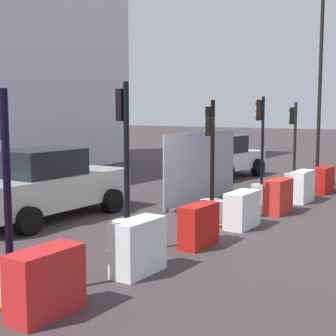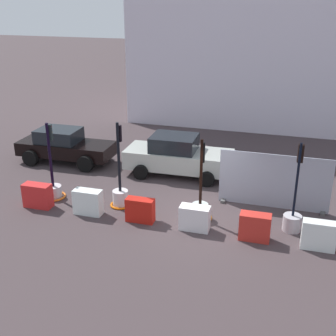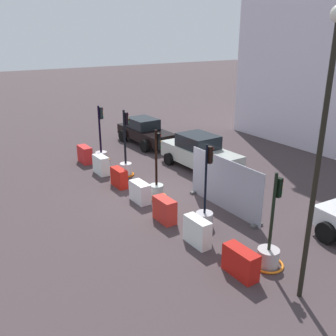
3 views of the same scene
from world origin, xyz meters
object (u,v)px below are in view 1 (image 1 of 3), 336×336
object	(u,v)px
traffic_light_0	(10,267)
construction_barrier_2	(199,226)
traffic_light_1	(127,224)
construction_barrier_3	(242,210)
traffic_light_4	(294,177)
construction_barrier_5	(303,186)
car_silver_hatchback	(45,185)
street_lamp_post	(321,59)
construction_barrier_1	(138,247)
traffic_light_3	(261,183)
traffic_light_2	(212,204)
construction_barrier_4	(278,196)
construction_barrier_6	(323,180)
construction_barrier_0	(46,283)
car_white_van	(222,157)

from	to	relation	value
traffic_light_0	construction_barrier_2	world-z (taller)	traffic_light_0
traffic_light_1	construction_barrier_3	size ratio (longest dim) A/B	3.19
traffic_light_4	construction_barrier_5	bearing A→B (deg)	-153.92
traffic_light_0	car_silver_hatchback	bearing A→B (deg)	42.58
traffic_light_1	street_lamp_post	bearing A→B (deg)	-1.62
construction_barrier_1	traffic_light_4	bearing A→B (deg)	5.57
traffic_light_0	traffic_light_1	distance (m)	2.72
traffic_light_4	car_silver_hatchback	world-z (taller)	traffic_light_4
construction_barrier_2	traffic_light_3	bearing A→B (deg)	9.85
traffic_light_2	construction_barrier_4	distance (m)	2.14
car_silver_hatchback	construction_barrier_4	bearing A→B (deg)	-50.06
traffic_light_2	construction_barrier_2	size ratio (longest dim) A/B	2.97
traffic_light_3	car_silver_hatchback	bearing A→B (deg)	143.98
construction_barrier_6	construction_barrier_4	bearing A→B (deg)	-179.63
traffic_light_4	street_lamp_post	distance (m)	4.26
construction_barrier_0	construction_barrier_1	xyz separation A→B (m)	(2.00, 0.03, 0.01)
traffic_light_2	street_lamp_post	size ratio (longest dim) A/B	0.41
car_silver_hatchback	traffic_light_1	bearing A→B (deg)	-108.69
traffic_light_3	car_silver_hatchback	xyz separation A→B (m)	(-4.89, 3.56, 0.26)
construction_barrier_6	car_silver_hatchback	world-z (taller)	car_silver_hatchback
construction_barrier_4	traffic_light_2	bearing A→B (deg)	156.18
construction_barrier_0	construction_barrier_1	bearing A→B (deg)	0.86
traffic_light_0	construction_barrier_0	world-z (taller)	traffic_light_0
traffic_light_3	traffic_light_1	bearing A→B (deg)	179.62
car_white_van	street_lamp_post	size ratio (longest dim) A/B	0.57
traffic_light_4	construction_barrier_4	distance (m)	4.13
traffic_light_4	construction_barrier_2	distance (m)	7.93
traffic_light_0	construction_barrier_4	bearing A→B (deg)	-6.82
construction_barrier_3	construction_barrier_5	size ratio (longest dim) A/B	0.98
construction_barrier_3	traffic_light_0	bearing A→B (deg)	171.67
traffic_light_0	construction_barrier_1	bearing A→B (deg)	-24.12
construction_barrier_3	construction_barrier_5	xyz separation A→B (m)	(3.87, -0.06, 0.04)
traffic_light_0	construction_barrier_3	world-z (taller)	traffic_light_0
construction_barrier_5	car_white_van	world-z (taller)	car_white_van
construction_barrier_4	street_lamp_post	world-z (taller)	street_lamp_post
construction_barrier_1	construction_barrier_5	xyz separation A→B (m)	(7.73, -0.06, 0.01)
car_white_van	construction_barrier_2	bearing A→B (deg)	-154.64
traffic_light_0	car_white_van	world-z (taller)	traffic_light_0
traffic_light_2	construction_barrier_0	bearing A→B (deg)	-172.09
traffic_light_0	construction_barrier_5	bearing A→B (deg)	-5.37
construction_barrier_2	street_lamp_post	size ratio (longest dim) A/B	0.14
construction_barrier_2	car_silver_hatchback	xyz separation A→B (m)	(0.09, 4.42, 0.41)
traffic_light_1	construction_barrier_4	bearing A→B (deg)	-11.32
construction_barrier_1	construction_barrier_5	world-z (taller)	construction_barrier_5
traffic_light_1	construction_barrier_2	world-z (taller)	traffic_light_1
traffic_light_0	construction_barrier_1	size ratio (longest dim) A/B	2.92
construction_barrier_3	car_silver_hatchback	size ratio (longest dim) A/B	0.22
traffic_light_2	construction_barrier_3	xyz separation A→B (m)	(-0.00, -0.78, -0.05)
construction_barrier_2	car_white_van	xyz separation A→B (m)	(9.21, 4.37, 0.40)
construction_barrier_4	car_white_van	bearing A→B (deg)	39.82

